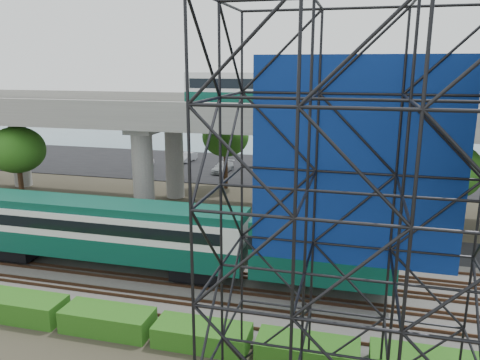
# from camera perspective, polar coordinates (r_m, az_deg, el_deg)

# --- Properties ---
(ground) EXTENTS (140.00, 140.00, 0.00)m
(ground) POSITION_cam_1_polar(r_m,az_deg,el_deg) (27.58, -3.65, -14.36)
(ground) COLOR #474233
(ground) RESTS_ON ground
(ballast_bed) EXTENTS (90.00, 12.00, 0.20)m
(ballast_bed) POSITION_cam_1_polar(r_m,az_deg,el_deg) (29.23, -2.42, -12.40)
(ballast_bed) COLOR slate
(ballast_bed) RESTS_ON ground
(service_road) EXTENTS (90.00, 5.00, 0.08)m
(service_road) POSITION_cam_1_polar(r_m,az_deg,el_deg) (36.79, 1.43, -6.79)
(service_road) COLOR black
(service_road) RESTS_ON ground
(parking_lot) EXTENTS (90.00, 18.00, 0.08)m
(parking_lot) POSITION_cam_1_polar(r_m,az_deg,el_deg) (59.01, 6.58, 1.10)
(parking_lot) COLOR black
(parking_lot) RESTS_ON ground
(harbor_water) EXTENTS (140.00, 40.00, 0.03)m
(harbor_water) POSITION_cam_1_polar(r_m,az_deg,el_deg) (80.48, 8.78, 4.46)
(harbor_water) COLOR slate
(harbor_water) RESTS_ON ground
(rail_tracks) EXTENTS (90.00, 9.52, 0.16)m
(rail_tracks) POSITION_cam_1_polar(r_m,az_deg,el_deg) (29.15, -2.42, -12.09)
(rail_tracks) COLOR #472D1E
(rail_tracks) RESTS_ON ballast_bed
(commuter_train) EXTENTS (29.30, 3.06, 4.30)m
(commuter_train) POSITION_cam_1_polar(r_m,az_deg,el_deg) (30.21, -13.12, -6.14)
(commuter_train) COLOR black
(commuter_train) RESTS_ON rail_tracks
(overpass) EXTENTS (80.00, 12.00, 12.40)m
(overpass) POSITION_cam_1_polar(r_m,az_deg,el_deg) (40.10, 3.19, 6.98)
(overpass) COLOR #9E9B93
(overpass) RESTS_ON ground
(scaffold_tower) EXTENTS (9.36, 6.36, 15.00)m
(scaffold_tower) POSITION_cam_1_polar(r_m,az_deg,el_deg) (16.06, 13.42, -6.83)
(scaffold_tower) COLOR black
(scaffold_tower) RESTS_ON ground
(hedge_strip) EXTENTS (34.60, 1.80, 1.20)m
(hedge_strip) POSITION_cam_1_polar(r_m,az_deg,el_deg) (23.50, -4.62, -18.26)
(hedge_strip) COLOR #215212
(hedge_strip) RESTS_ON ground
(trees) EXTENTS (40.94, 16.94, 7.69)m
(trees) POSITION_cam_1_polar(r_m,az_deg,el_deg) (41.78, -3.02, 3.60)
(trees) COLOR #382314
(trees) RESTS_ON ground
(suv) EXTENTS (5.31, 3.15, 1.38)m
(suv) POSITION_cam_1_polar(r_m,az_deg,el_deg) (45.66, -24.25, -2.94)
(suv) COLOR black
(suv) RESTS_ON service_road
(parked_cars) EXTENTS (36.56, 9.70, 1.28)m
(parked_cars) POSITION_cam_1_polar(r_m,az_deg,el_deg) (58.39, 5.83, 1.65)
(parked_cars) COLOR white
(parked_cars) RESTS_ON parking_lot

